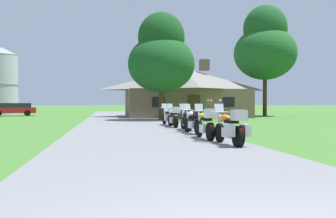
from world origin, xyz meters
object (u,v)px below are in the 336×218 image
bystander_olive_shirt_by_tree (208,109)px  tree_right_of_lodge (265,46)px  bystander_red_shirt_near_lodge (211,109)px  metal_silo_distant (2,81)px  motorcycle_silver_fourth_in_row (187,119)px  bystander_blue_shirt_beside_signpost (220,109)px  parked_red_suv_far_left (14,109)px  motorcycle_orange_nearest_to_camera (232,128)px  motorcycle_yellow_second_in_row (206,124)px  motorcycle_white_fifth_in_row (173,117)px  motorcycle_white_farthest_in_row (169,116)px  motorcycle_white_third_in_row (194,121)px  tree_by_lodge_front (161,56)px

bystander_olive_shirt_by_tree → tree_right_of_lodge: 15.33m
bystander_red_shirt_near_lodge → metal_silo_distant: (-20.67, 20.12, 3.17)m
motorcycle_silver_fourth_in_row → bystander_olive_shirt_by_tree: 10.81m
bystander_blue_shirt_beside_signpost → parked_red_suv_far_left: 24.24m
motorcycle_orange_nearest_to_camera → motorcycle_silver_fourth_in_row: (-0.01, 6.59, 0.00)m
motorcycle_yellow_second_in_row → bystander_blue_shirt_beside_signpost: bystander_blue_shirt_beside_signpost is taller
motorcycle_orange_nearest_to_camera → bystander_blue_shirt_beside_signpost: bearing=68.7°
motorcycle_silver_fourth_in_row → bystander_red_shirt_near_lodge: size_ratio=1.25×
motorcycle_orange_nearest_to_camera → metal_silo_distant: 40.80m
motorcycle_white_fifth_in_row → motorcycle_white_farthest_in_row: (0.05, 1.87, -0.01)m
motorcycle_orange_nearest_to_camera → bystander_blue_shirt_beside_signpost: bystander_blue_shirt_beside_signpost is taller
motorcycle_silver_fourth_in_row → bystander_olive_shirt_by_tree: size_ratio=1.23×
tree_right_of_lodge → metal_silo_distant: (-29.51, 10.06, -3.44)m
motorcycle_silver_fourth_in_row → motorcycle_white_third_in_row: bearing=-94.0°
motorcycle_silver_fourth_in_row → bystander_blue_shirt_beside_signpost: 10.09m
motorcycle_yellow_second_in_row → motorcycle_silver_fourth_in_row: (0.27, 4.51, -0.01)m
motorcycle_orange_nearest_to_camera → parked_red_suv_far_left: 34.46m
motorcycle_white_farthest_in_row → parked_red_suv_far_left: size_ratio=0.42×
motorcycle_white_fifth_in_row → parked_red_suv_far_left: (-13.62, 22.43, 0.16)m
bystander_olive_shirt_by_tree → motorcycle_silver_fourth_in_row: bearing=104.8°
motorcycle_yellow_second_in_row → bystander_red_shirt_near_lodge: bystander_red_shirt_near_lodge is taller
motorcycle_white_fifth_in_row → tree_by_lodge_front: size_ratio=0.24×
tree_by_lodge_front → tree_right_of_lodge: size_ratio=0.72×
tree_by_lodge_front → tree_right_of_lodge: tree_right_of_lodge is taller
motorcycle_silver_fourth_in_row → bystander_red_shirt_near_lodge: (4.13, 10.42, 0.32)m
bystander_blue_shirt_beside_signpost → parked_red_suv_far_left: size_ratio=0.34×
motorcycle_orange_nearest_to_camera → bystander_olive_shirt_by_tree: 17.13m
motorcycle_orange_nearest_to_camera → parked_red_suv_far_left: size_ratio=0.42×
motorcycle_white_farthest_in_row → motorcycle_white_fifth_in_row: bearing=-98.7°
motorcycle_yellow_second_in_row → bystander_blue_shirt_beside_signpost: bearing=69.1°
motorcycle_white_farthest_in_row → metal_silo_distant: metal_silo_distant is taller
motorcycle_orange_nearest_to_camera → motorcycle_white_third_in_row: (-0.15, 4.58, 0.01)m
bystander_olive_shirt_by_tree → metal_silo_distant: 29.00m
motorcycle_white_third_in_row → metal_silo_distant: (-16.40, 32.55, 3.48)m
tree_by_lodge_front → parked_red_suv_far_left: (-14.26, 13.35, -4.32)m
motorcycle_white_third_in_row → motorcycle_silver_fourth_in_row: (0.13, 2.01, -0.01)m
bystander_blue_shirt_beside_signpost → tree_right_of_lodge: tree_right_of_lodge is taller
motorcycle_orange_nearest_to_camera → bystander_blue_shirt_beside_signpost: size_ratio=1.25×
tree_by_lodge_front → metal_silo_distant: bearing=131.8°
motorcycle_orange_nearest_to_camera → motorcycle_white_third_in_row: same height
motorcycle_white_farthest_in_row → tree_right_of_lodge: tree_right_of_lodge is taller
motorcycle_yellow_second_in_row → bystander_blue_shirt_beside_signpost: 14.36m
motorcycle_white_fifth_in_row → metal_silo_distant: bearing=117.4°
motorcycle_orange_nearest_to_camera → motorcycle_yellow_second_in_row: 2.10m
parked_red_suv_far_left → bystander_olive_shirt_by_tree: bearing=-143.8°
bystander_olive_shirt_by_tree → tree_right_of_lodge: (9.18, 10.36, 6.59)m
parked_red_suv_far_left → motorcycle_white_third_in_row: bearing=-166.7°
bystander_olive_shirt_by_tree → motorcycle_white_third_in_row: bearing=107.4°
motorcycle_orange_nearest_to_camera → motorcycle_silver_fourth_in_row: 6.59m
tree_by_lodge_front → metal_silo_distant: 25.43m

